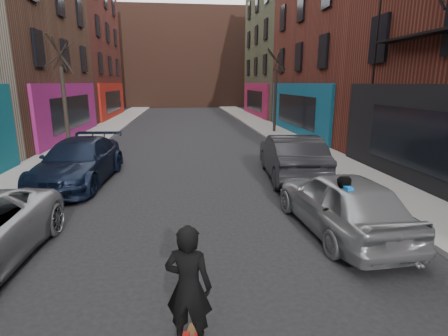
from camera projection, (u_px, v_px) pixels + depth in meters
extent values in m
cube|color=gray|center=(113.00, 125.00, 29.62)|extent=(2.50, 84.00, 0.13)
cube|color=gray|center=(257.00, 123.00, 31.04)|extent=(2.50, 84.00, 0.13)
cube|color=#47281E|center=(183.00, 60.00, 53.76)|extent=(40.00, 10.00, 14.00)
imported|color=black|center=(79.00, 162.00, 12.53)|extent=(2.60, 5.56, 1.57)
imported|color=#94989C|center=(341.00, 202.00, 8.35)|extent=(2.09, 4.59, 1.53)
imported|color=black|center=(291.00, 156.00, 13.13)|extent=(2.25, 5.23, 1.68)
imported|color=black|center=(189.00, 287.00, 4.53)|extent=(0.72, 0.57, 1.72)
imported|color=black|center=(340.00, 212.00, 7.61)|extent=(0.85, 0.70, 1.61)
cube|color=blue|center=(346.00, 195.00, 7.34)|extent=(0.18, 0.32, 0.42)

